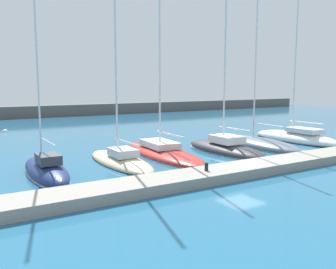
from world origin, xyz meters
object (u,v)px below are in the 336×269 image
sailboat_navy_nearest (46,169)px  sailboat_charcoal_fourth (225,148)px  sailboat_sand_second (120,160)px  sailboat_slate_fifth (259,143)px  mooring_buoy_white (5,132)px  dock_bollard (206,167)px  sailboat_red_third (162,151)px  sailboat_white_sixth (296,137)px

sailboat_navy_nearest → sailboat_charcoal_fourth: (13.57, 0.43, -0.06)m
sailboat_navy_nearest → sailboat_sand_second: 5.08m
sailboat_navy_nearest → sailboat_slate_fifth: 17.69m
sailboat_navy_nearest → mooring_buoy_white: (0.94, 22.27, -0.38)m
sailboat_navy_nearest → dock_bollard: sailboat_navy_nearest is taller
mooring_buoy_white → dock_bollard: size_ratio=1.27×
mooring_buoy_white → sailboat_charcoal_fourth: bearing=-60.0°
sailboat_sand_second → mooring_buoy_white: (-4.06, 21.36, -0.24)m
sailboat_red_third → dock_bollard: bearing=171.3°
sailboat_sand_second → sailboat_charcoal_fourth: size_ratio=1.15×
mooring_buoy_white → dock_bollard: dock_bollard is taller
sailboat_sand_second → mooring_buoy_white: 21.75m
sailboat_navy_nearest → sailboat_sand_second: sailboat_sand_second is taller
sailboat_charcoal_fourth → sailboat_navy_nearest: bearing=92.8°
sailboat_sand_second → sailboat_white_sixth: (17.49, 0.07, 0.15)m
sailboat_sand_second → sailboat_charcoal_fourth: 8.58m
sailboat_navy_nearest → sailboat_red_third: bearing=-77.2°
sailboat_slate_fifth → mooring_buoy_white: bearing=41.9°
sailboat_white_sixth → dock_bollard: size_ratio=43.70×
sailboat_red_third → sailboat_charcoal_fourth: bearing=-102.9°
sailboat_charcoal_fourth → sailboat_white_sixth: sailboat_white_sixth is taller
sailboat_white_sixth → sailboat_red_third: bearing=86.4°
sailboat_navy_nearest → sailboat_white_sixth: size_ratio=0.79×
sailboat_navy_nearest → sailboat_charcoal_fourth: size_ratio=0.98×
sailboat_navy_nearest → sailboat_charcoal_fourth: bearing=-87.3°
sailboat_slate_fifth → dock_bollard: 12.28m
sailboat_slate_fifth → sailboat_white_sixth: size_ratio=0.94×
sailboat_red_third → sailboat_white_sixth: size_ratio=0.92×
sailboat_slate_fifth → dock_bollard: size_ratio=41.29×
sailboat_sand_second → sailboat_red_third: bearing=-75.4°
sailboat_sand_second → sailboat_navy_nearest: bearing=100.9°
sailboat_charcoal_fourth → dock_bollard: sailboat_charcoal_fourth is taller
sailboat_red_third → sailboat_charcoal_fourth: sailboat_red_third is taller
sailboat_white_sixth → mooring_buoy_white: (-21.55, 21.29, -0.39)m
sailboat_white_sixth → mooring_buoy_white: 30.29m
sailboat_sand_second → dock_bollard: 6.82m
sailboat_slate_fifth → dock_bollard: sailboat_slate_fifth is taller
sailboat_charcoal_fourth → sailboat_white_sixth: 8.94m
sailboat_charcoal_fourth → mooring_buoy_white: size_ratio=27.67×
sailboat_charcoal_fourth → sailboat_red_third: bearing=74.4°
sailboat_white_sixth → mooring_buoy_white: size_ratio=34.42×
sailboat_red_third → mooring_buoy_white: bearing=24.7°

